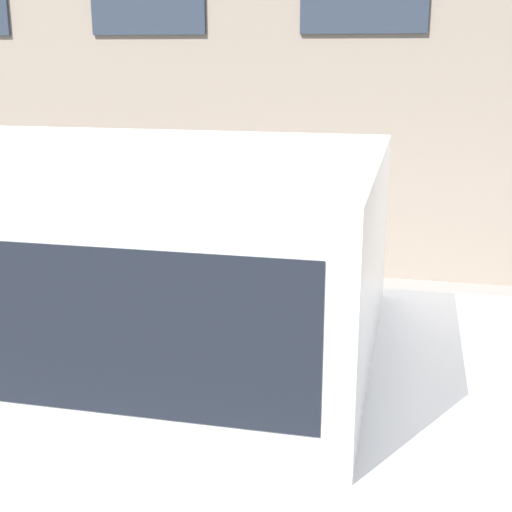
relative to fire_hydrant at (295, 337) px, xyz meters
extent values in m
plane|color=#514F4C|center=(-0.36, -0.14, -0.58)|extent=(80.00, 80.00, 0.00)
cube|color=gray|center=(1.21, -0.14, -0.51)|extent=(3.13, 60.00, 0.15)
cylinder|color=gray|center=(0.00, 0.00, -0.41)|extent=(0.38, 0.38, 0.04)
cylinder|color=gray|center=(0.00, 0.00, -0.09)|extent=(0.28, 0.28, 0.69)
sphere|color=slate|center=(0.00, 0.00, 0.26)|extent=(0.29, 0.29, 0.29)
cylinder|color=black|center=(0.00, 0.00, 0.35)|extent=(0.10, 0.10, 0.12)
cylinder|color=gray|center=(0.00, -0.19, 0.00)|extent=(0.09, 0.10, 0.09)
cylinder|color=gray|center=(0.00, 0.19, 0.00)|extent=(0.09, 0.10, 0.09)
cylinder|color=#726651|center=(0.04, 0.54, -0.04)|extent=(0.11, 0.11, 0.79)
cylinder|color=#726651|center=(0.20, 0.54, -0.04)|extent=(0.11, 0.11, 0.79)
cube|color=#1E59A5|center=(0.12, 0.54, 0.65)|extent=(0.21, 0.15, 0.59)
cylinder|color=#1E59A5|center=(-0.03, 0.54, 0.67)|extent=(0.09, 0.09, 0.56)
cylinder|color=#1E59A5|center=(0.27, 0.54, 0.67)|extent=(0.09, 0.09, 0.56)
sphere|color=brown|center=(0.12, 0.54, 1.08)|extent=(0.26, 0.26, 0.26)
cylinder|color=black|center=(-0.66, -0.93, -0.23)|extent=(0.24, 0.70, 0.70)
cube|color=white|center=(-1.53, 0.65, 0.16)|extent=(1.98, 5.09, 0.78)
cube|color=white|center=(-1.53, 0.65, 0.97)|extent=(1.74, 2.44, 0.83)
cube|color=#1E232D|center=(-1.53, 0.65, 0.97)|extent=(1.75, 2.25, 0.53)
camera|label=1|loc=(-4.24, -0.69, 1.78)|focal=50.00mm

